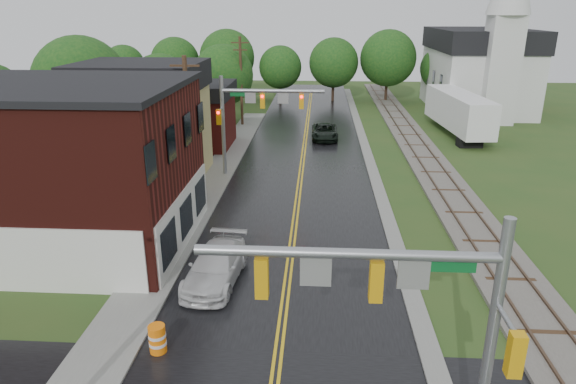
# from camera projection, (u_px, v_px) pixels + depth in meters

# --- Properties ---
(main_road) EXTENTS (10.00, 90.00, 0.02)m
(main_road) POSITION_uv_depth(u_px,v_px,m) (302.00, 164.00, 40.51)
(main_road) COLOR black
(main_road) RESTS_ON ground
(curb_right) EXTENTS (0.80, 70.00, 0.12)m
(curb_right) POSITION_uv_depth(u_px,v_px,m) (366.00, 149.00, 44.89)
(curb_right) COLOR gray
(curb_right) RESTS_ON ground
(sidewalk_left) EXTENTS (2.40, 50.00, 0.12)m
(sidewalk_left) POSITION_uv_depth(u_px,v_px,m) (212.00, 183.00, 36.17)
(sidewalk_left) COLOR gray
(sidewalk_left) RESTS_ON ground
(brick_building) EXTENTS (14.30, 10.30, 8.30)m
(brick_building) POSITION_uv_depth(u_px,v_px,m) (44.00, 166.00, 25.74)
(brick_building) COLOR #45130E
(brick_building) RESTS_ON ground
(yellow_house) EXTENTS (8.00, 7.00, 6.40)m
(yellow_house) POSITION_uv_depth(u_px,v_px,m) (145.00, 134.00, 36.31)
(yellow_house) COLOR tan
(yellow_house) RESTS_ON ground
(darkred_building) EXTENTS (7.00, 6.00, 4.40)m
(darkred_building) POSITION_uv_depth(u_px,v_px,m) (191.00, 122.00, 45.04)
(darkred_building) COLOR #3F0F0C
(darkred_building) RESTS_ON ground
(church) EXTENTS (10.40, 18.40, 20.00)m
(church) POSITION_uv_depth(u_px,v_px,m) (481.00, 61.00, 59.68)
(church) COLOR silver
(church) RESTS_ON ground
(railroad) EXTENTS (3.20, 80.00, 0.30)m
(railroad) POSITION_uv_depth(u_px,v_px,m) (419.00, 149.00, 44.59)
(railroad) COLOR #59544C
(railroad) RESTS_ON ground
(traffic_signal_near) EXTENTS (7.34, 0.30, 7.20)m
(traffic_signal_near) POSITION_uv_depth(u_px,v_px,m) (406.00, 302.00, 12.32)
(traffic_signal_near) COLOR gray
(traffic_signal_near) RESTS_ON ground
(traffic_signal_far) EXTENTS (7.34, 0.43, 7.20)m
(traffic_signal_far) POSITION_uv_depth(u_px,v_px,m) (252.00, 108.00, 36.21)
(traffic_signal_far) COLOR gray
(traffic_signal_far) RESTS_ON ground
(utility_pole_b) EXTENTS (1.80, 0.28, 9.00)m
(utility_pole_b) POSITION_uv_depth(u_px,v_px,m) (189.00, 126.00, 31.79)
(utility_pole_b) COLOR #382616
(utility_pole_b) RESTS_ON ground
(utility_pole_c) EXTENTS (1.80, 0.28, 9.00)m
(utility_pole_c) POSITION_uv_depth(u_px,v_px,m) (241.00, 80.00, 52.46)
(utility_pole_c) COLOR #382616
(utility_pole_c) RESTS_ON ground
(tree_left_b) EXTENTS (7.60, 7.60, 9.69)m
(tree_left_b) POSITION_uv_depth(u_px,v_px,m) (83.00, 86.00, 41.40)
(tree_left_b) COLOR black
(tree_left_b) RESTS_ON ground
(tree_left_c) EXTENTS (6.00, 6.00, 7.65)m
(tree_left_c) POSITION_uv_depth(u_px,v_px,m) (162.00, 87.00, 49.09)
(tree_left_c) COLOR black
(tree_left_c) RESTS_ON ground
(tree_left_e) EXTENTS (6.40, 6.40, 8.16)m
(tree_left_e) POSITION_uv_depth(u_px,v_px,m) (225.00, 77.00, 54.34)
(tree_left_e) COLOR black
(tree_left_e) RESTS_ON ground
(suv_dark) EXTENTS (2.43, 5.10, 1.41)m
(suv_dark) POSITION_uv_depth(u_px,v_px,m) (325.00, 132.00, 48.07)
(suv_dark) COLOR black
(suv_dark) RESTS_ON ground
(pickup_white) EXTENTS (2.54, 5.37, 1.51)m
(pickup_white) POSITION_uv_depth(u_px,v_px,m) (216.00, 266.00, 22.90)
(pickup_white) COLOR silver
(pickup_white) RESTS_ON ground
(semi_trailer) EXTENTS (3.86, 12.94, 3.99)m
(semi_trailer) POSITION_uv_depth(u_px,v_px,m) (459.00, 111.00, 49.32)
(semi_trailer) COLOR black
(semi_trailer) RESTS_ON ground
(construction_barrel) EXTENTS (0.79, 0.79, 1.08)m
(construction_barrel) POSITION_uv_depth(u_px,v_px,m) (157.00, 339.00, 18.21)
(construction_barrel) COLOR orange
(construction_barrel) RESTS_ON ground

